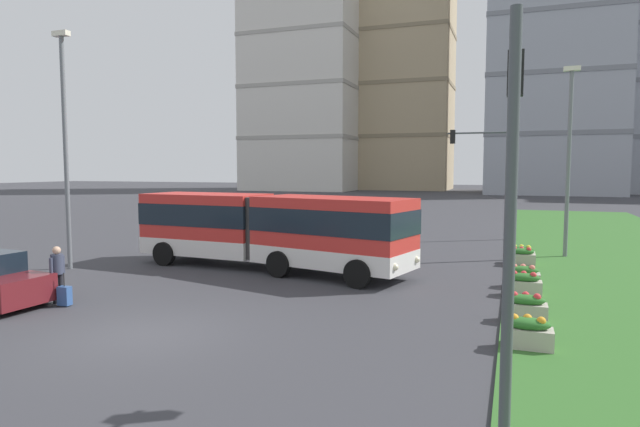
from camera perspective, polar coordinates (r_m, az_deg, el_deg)
ground_plane at (r=14.11m, az=-18.23°, el=-12.20°), size 260.00×260.00×0.00m
articulated_bus at (r=21.59m, az=-5.33°, el=-1.65°), size 11.98×4.35×3.00m
car_black_sedan at (r=35.77m, az=-3.98°, el=-0.54°), size 4.57×2.41×1.58m
pedestrian_crossing at (r=18.06m, az=-26.18°, el=-5.47°), size 0.36×0.58×1.74m
rolling_suitcase at (r=17.74m, az=-25.55°, el=-7.90°), size 0.37×0.26×0.97m
flower_planter_0 at (r=13.08m, az=21.19°, el=-11.69°), size 1.10×0.56×0.74m
flower_planter_1 at (r=15.34m, az=21.02°, el=-9.26°), size 1.10×0.56×0.74m
flower_planter_2 at (r=18.36m, az=20.85°, el=-6.97°), size 1.10×0.56×0.74m
flower_planter_3 at (r=19.65m, az=20.80°, el=-6.20°), size 1.10×0.56×0.74m
flower_planter_4 at (r=24.61m, az=20.64°, el=-4.03°), size 1.10×0.56×0.74m
flower_planter_5 at (r=23.97m, az=20.66°, el=-4.26°), size 1.10×0.56×0.74m
traffic_light_far_right at (r=32.59m, az=17.87°, el=5.03°), size 3.84×0.28×6.35m
traffic_light_near_right at (r=8.55m, az=19.81°, el=5.34°), size 0.28×3.21×6.17m
streetlight_left at (r=23.85m, az=-25.49°, el=7.00°), size 0.70×0.28×9.46m
streetlight_median at (r=26.67m, az=24.97°, el=5.80°), size 0.70×0.28×8.60m
apartment_tower_west at (r=107.14m, az=-1.45°, el=15.28°), size 20.80×18.97×47.15m
apartment_tower_westcentre at (r=109.69m, az=9.25°, el=15.60°), size 17.32×14.59×49.51m
apartment_tower_centre at (r=98.22m, az=23.68°, el=15.28°), size 20.43×18.94×45.22m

